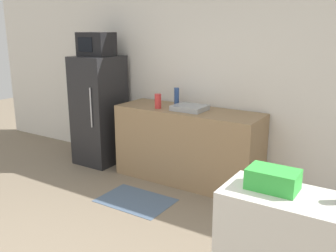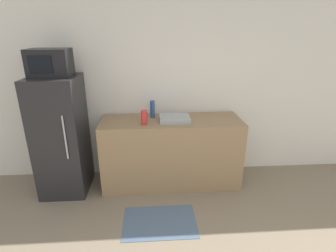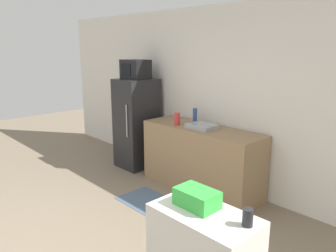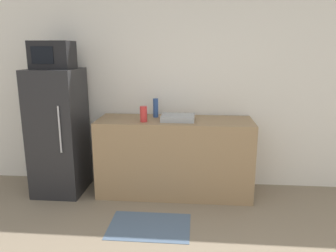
# 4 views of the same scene
# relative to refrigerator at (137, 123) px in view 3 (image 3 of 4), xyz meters

# --- Properties ---
(wall_back) EXTENTS (8.00, 0.06, 2.60)m
(wall_back) POSITION_rel_refrigerator_xyz_m (1.49, 0.42, 0.54)
(wall_back) COLOR white
(wall_back) RESTS_ON ground_plane
(refrigerator) EXTENTS (0.57, 0.65, 1.51)m
(refrigerator) POSITION_rel_refrigerator_xyz_m (0.00, 0.00, 0.00)
(refrigerator) COLOR #232326
(refrigerator) RESTS_ON ground_plane
(microwave) EXTENTS (0.46, 0.33, 0.31)m
(microwave) POSITION_rel_refrigerator_xyz_m (-0.00, -0.00, 0.91)
(microwave) COLOR black
(microwave) RESTS_ON refrigerator
(counter) EXTENTS (1.83, 0.61, 0.92)m
(counter) POSITION_rel_refrigerator_xyz_m (1.40, 0.06, -0.29)
(counter) COLOR #937551
(counter) RESTS_ON ground_plane
(sink_basin) EXTENTS (0.38, 0.32, 0.06)m
(sink_basin) POSITION_rel_refrigerator_xyz_m (1.44, 0.03, 0.20)
(sink_basin) COLOR #9EA3A8
(sink_basin) RESTS_ON counter
(bottle_tall) EXTENTS (0.06, 0.06, 0.23)m
(bottle_tall) POSITION_rel_refrigerator_xyz_m (1.16, 0.18, 0.28)
(bottle_tall) COLOR #2D4C8C
(bottle_tall) RESTS_ON counter
(bottle_short) EXTENTS (0.08, 0.08, 0.18)m
(bottle_short) POSITION_rel_refrigerator_xyz_m (1.05, -0.08, 0.26)
(bottle_short) COLOR red
(bottle_short) RESTS_ON counter
(basket) EXTENTS (0.27, 0.18, 0.12)m
(basket) POSITION_rel_refrigerator_xyz_m (3.05, -1.90, 0.33)
(basket) COLOR green
(basket) RESTS_ON shelf_cabinet
(jar) EXTENTS (0.06, 0.06, 0.11)m
(jar) POSITION_rel_refrigerator_xyz_m (3.41, -1.87, 0.32)
(jar) COLOR #232328
(jar) RESTS_ON shelf_cabinet
(kitchen_rug) EXTENTS (0.81, 0.56, 0.01)m
(kitchen_rug) POSITION_rel_refrigerator_xyz_m (1.21, -0.77, -0.75)
(kitchen_rug) COLOR slate
(kitchen_rug) RESTS_ON ground_plane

